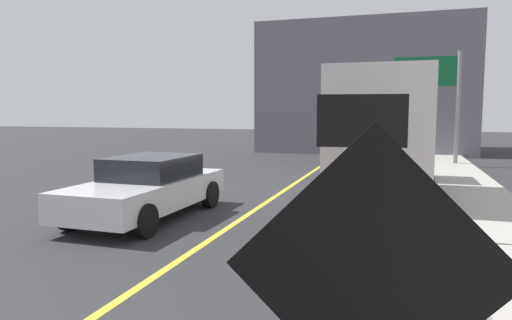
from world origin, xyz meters
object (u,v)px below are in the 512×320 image
(roadwork_sign, at_px, (371,279))
(box_truck, at_px, (382,130))
(arrow_board_trailer, at_px, (359,216))
(pickup_car, at_px, (148,187))
(highway_guide_sign, at_px, (439,88))
(traffic_cone_mid_lane, at_px, (337,263))

(roadwork_sign, relative_size, box_truck, 0.33)
(box_truck, bearing_deg, roadwork_sign, -87.87)
(roadwork_sign, distance_m, box_truck, 11.13)
(arrow_board_trailer, xyz_separation_m, pickup_car, (-4.74, 0.63, 0.21))
(roadwork_sign, bearing_deg, arrow_board_trailer, 95.32)
(roadwork_sign, xyz_separation_m, box_truck, (-0.41, 11.11, 0.39))
(highway_guide_sign, bearing_deg, roadwork_sign, -94.82)
(box_truck, bearing_deg, highway_guide_sign, 76.14)
(roadwork_sign, relative_size, pickup_car, 0.51)
(pickup_car, distance_m, highway_guide_sign, 14.82)
(traffic_cone_mid_lane, bearing_deg, roadwork_sign, -80.03)
(highway_guide_sign, bearing_deg, arrow_board_trailer, -99.28)
(box_truck, height_order, highway_guide_sign, highway_guide_sign)
(traffic_cone_mid_lane, bearing_deg, box_truck, 88.05)
(highway_guide_sign, bearing_deg, traffic_cone_mid_lane, -98.36)
(pickup_car, bearing_deg, highway_guide_sign, 61.56)
(roadwork_sign, xyz_separation_m, traffic_cone_mid_lane, (-0.66, 3.77, -1.17))
(roadwork_sign, height_order, traffic_cone_mid_lane, roadwork_sign)
(roadwork_sign, distance_m, arrow_board_trailer, 6.09)
(arrow_board_trailer, relative_size, pickup_car, 0.59)
(arrow_board_trailer, xyz_separation_m, traffic_cone_mid_lane, (-0.11, -2.22, -0.18))
(arrow_board_trailer, relative_size, highway_guide_sign, 0.54)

